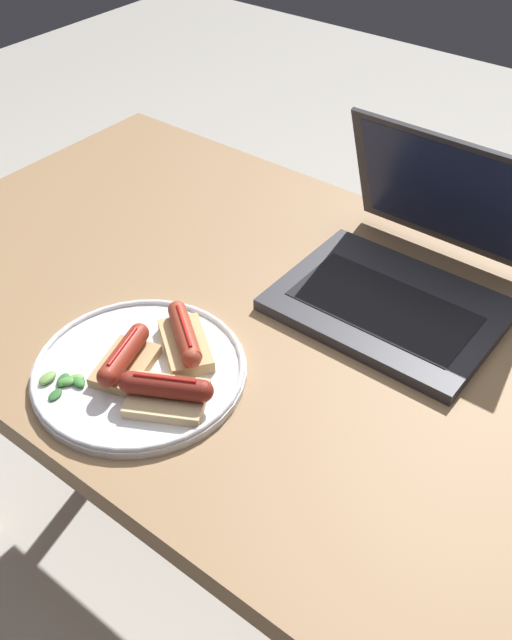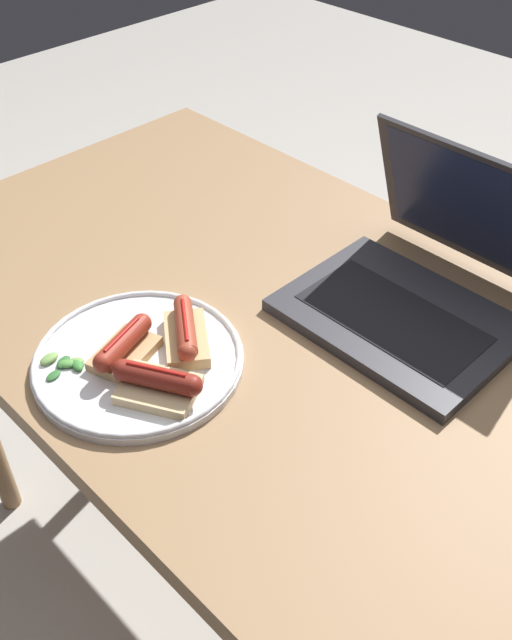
{
  "view_description": "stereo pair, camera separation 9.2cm",
  "coord_description": "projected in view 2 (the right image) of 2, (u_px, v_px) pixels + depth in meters",
  "views": [
    {
      "loc": [
        0.46,
        -0.63,
        1.39
      ],
      "look_at": [
        0.03,
        -0.08,
        0.79
      ],
      "focal_mm": 40.0,
      "sensor_mm": 36.0,
      "label": 1
    },
    {
      "loc": [
        0.53,
        -0.57,
        1.39
      ],
      "look_at": [
        0.03,
        -0.08,
        0.79
      ],
      "focal_mm": 40.0,
      "sensor_mm": 36.0,
      "label": 2
    }
  ],
  "objects": [
    {
      "name": "sausage_toast_right",
      "position": [
        158.0,
        383.0,
        0.88
      ],
      "size": [
        0.12,
        0.11,
        0.04
      ],
      "rotation": [
        0.0,
        0.0,
        0.49
      ],
      "color": "#D6B784",
      "rests_on": "plate"
    },
    {
      "name": "desk",
      "position": [
        278.0,
        350.0,
        1.07
      ],
      "size": [
        1.27,
        0.73,
        0.73
      ],
      "color": "#93704C",
      "rests_on": "ground_plane"
    },
    {
      "name": "ground_plane",
      "position": [
        272.0,
        580.0,
        1.5
      ],
      "size": [
        6.0,
        6.0,
        0.0
      ],
      "primitive_type": "plane",
      "color": "#B7B2A8"
    },
    {
      "name": "sausage_toast_left",
      "position": [
        124.0,
        347.0,
        0.93
      ],
      "size": [
        0.09,
        0.11,
        0.04
      ],
      "rotation": [
        0.0,
        0.0,
        5.02
      ],
      "color": "tan",
      "rests_on": "plate"
    },
    {
      "name": "sausage_toast_middle",
      "position": [
        186.0,
        333.0,
        0.95
      ],
      "size": [
        0.12,
        0.11,
        0.05
      ],
      "rotation": [
        0.0,
        0.0,
        5.65
      ],
      "color": "tan",
      "rests_on": "plate"
    },
    {
      "name": "laptop",
      "position": [
        420.0,
        286.0,
        1.01
      ],
      "size": [
        0.31,
        0.31,
        0.23
      ],
      "color": "#2D2D33",
      "rests_on": "desk"
    },
    {
      "name": "plate",
      "position": [
        138.0,
        359.0,
        0.94
      ],
      "size": [
        0.28,
        0.28,
        0.02
      ],
      "color": "silver",
      "rests_on": "desk"
    },
    {
      "name": "salad_pile",
      "position": [
        64.0,
        363.0,
        0.93
      ],
      "size": [
        0.06,
        0.06,
        0.01
      ],
      "color": "#387A33",
      "rests_on": "plate"
    }
  ]
}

